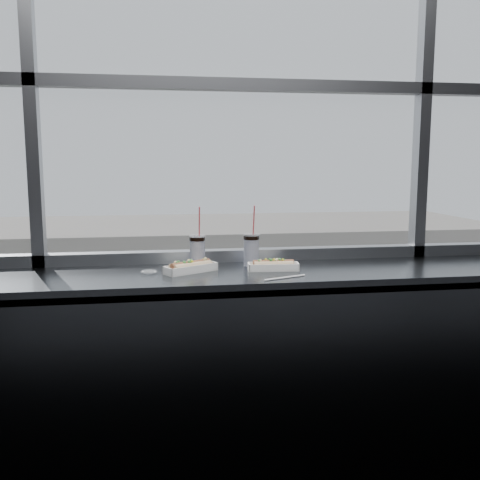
{
  "coord_description": "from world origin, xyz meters",
  "views": [
    {
      "loc": [
        -0.42,
        -1.24,
        1.61
      ],
      "look_at": [
        -0.03,
        1.23,
        1.25
      ],
      "focal_mm": 40.0,
      "sensor_mm": 36.0,
      "label": 1
    }
  ],
  "objects": [
    {
      "name": "hotdog_tray_left",
      "position": [
        -0.27,
        1.24,
        1.13
      ],
      "size": [
        0.27,
        0.2,
        0.06
      ],
      "rotation": [
        0.0,
        0.0,
        0.53
      ],
      "color": "white",
      "rests_on": "counter"
    },
    {
      "name": "window_mullions",
      "position": [
        0.0,
        1.5,
        2.3
      ],
      "size": [
        6.0,
        0.08,
        2.4
      ],
      "primitive_type": null,
      "color": "gray",
      "rests_on": "ground"
    },
    {
      "name": "car_near_d",
      "position": [
        6.38,
        17.5,
        -9.84
      ],
      "size": [
        3.52,
        6.88,
        2.2
      ],
      "primitive_type": "imported",
      "rotation": [
        0.0,
        0.0,
        1.69
      ],
      "color": "white",
      "rests_on": "street_asphalt"
    },
    {
      "name": "far_sidewalk",
      "position": [
        0.0,
        29.5,
        -10.98
      ],
      "size": [
        80.0,
        6.0,
        0.04
      ],
      "primitive_type": "cube",
      "color": "#A2A19D",
      "rests_on": "plaza_ground"
    },
    {
      "name": "counter_fascia",
      "position": [
        0.0,
        0.97,
        0.55
      ],
      "size": [
        6.0,
        0.04,
        1.04
      ],
      "primitive_type": "cube",
      "color": "#53585D",
      "rests_on": "ground"
    },
    {
      "name": "soda_cup_left",
      "position": [
        -0.23,
        1.36,
        1.19
      ],
      "size": [
        0.08,
        0.08,
        0.3
      ],
      "color": "white",
      "rests_on": "counter"
    },
    {
      "name": "wrapper",
      "position": [
        -0.46,
        1.23,
        1.11
      ],
      "size": [
        0.09,
        0.06,
        0.02
      ],
      "primitive_type": "ellipsoid",
      "color": "silver",
      "rests_on": "counter"
    },
    {
      "name": "loose_straw",
      "position": [
        0.14,
        1.03,
        1.1
      ],
      "size": [
        0.21,
        0.08,
        0.01
      ],
      "primitive_type": "cylinder",
      "rotation": [
        0.0,
        1.57,
        0.37
      ],
      "color": "white",
      "rests_on": "counter"
    },
    {
      "name": "car_far_c",
      "position": [
        13.34,
        25.5,
        -9.84
      ],
      "size": [
        3.19,
        6.75,
        2.19
      ],
      "primitive_type": "imported",
      "rotation": [
        0.0,
        0.0,
        1.5
      ],
      "color": "beige",
      "rests_on": "street_asphalt"
    },
    {
      "name": "car_far_b",
      "position": [
        1.34,
        25.5,
        -10.01
      ],
      "size": [
        2.34,
        5.59,
        1.86
      ],
      "primitive_type": "imported",
      "rotation": [
        0.0,
        0.0,
        1.57
      ],
      "color": "#BC0C03",
      "rests_on": "street_asphalt"
    },
    {
      "name": "tree_center",
      "position": [
        0.51,
        29.5,
        -8.02
      ],
      "size": [
        2.81,
        2.81,
        4.39
      ],
      "color": "#47382B",
      "rests_on": "far_sidewalk"
    },
    {
      "name": "window_glass",
      "position": [
        0.0,
        1.52,
        2.3
      ],
      "size": [
        6.0,
        0.0,
        6.0
      ],
      "primitive_type": "plane",
      "rotation": [
        1.57,
        0.0,
        0.0
      ],
      "color": "silver",
      "rests_on": "ground"
    },
    {
      "name": "soda_cup_right",
      "position": [
        0.04,
        1.35,
        1.19
      ],
      "size": [
        0.08,
        0.08,
        0.3
      ],
      "color": "white",
      "rests_on": "counter"
    },
    {
      "name": "pedestrian_a",
      "position": [
        -4.77,
        28.7,
        -9.85
      ],
      "size": [
        0.74,
        0.99,
        2.22
      ],
      "primitive_type": "imported",
      "rotation": [
        0.0,
        0.0,
        4.71
      ],
      "color": "#66605B",
      "rests_on": "far_sidewalk"
    },
    {
      "name": "hotdog_tray_right",
      "position": [
        0.13,
        1.22,
        1.12
      ],
      "size": [
        0.25,
        0.1,
        0.06
      ],
      "rotation": [
        0.0,
        0.0,
        -0.08
      ],
      "color": "white",
      "rests_on": "counter"
    },
    {
      "name": "pedestrian_b",
      "position": [
        0.97,
        28.67,
        -9.83
      ],
      "size": [
        0.75,
        1.0,
        2.26
      ],
      "primitive_type": "imported",
      "rotation": [
        0.0,
        0.0,
        4.71
      ],
      "color": "#66605B",
      "rests_on": "far_sidewalk"
    },
    {
      "name": "tree_left",
      "position": [
        -8.84,
        29.5,
        -7.64
      ],
      "size": [
        3.17,
        3.17,
        4.95
      ],
      "color": "#47382B",
      "rests_on": "far_sidewalk"
    },
    {
      "name": "wall_back_lower",
      "position": [
        0.0,
        1.5,
        0.55
      ],
      "size": [
        6.0,
        0.0,
        6.0
      ],
      "primitive_type": "plane",
      "rotation": [
        1.57,
        0.0,
        0.0
      ],
      "color": "black",
      "rests_on": "ground"
    },
    {
      "name": "tree_right",
      "position": [
        9.77,
        29.5,
        -8.0
      ],
      "size": [
        2.83,
        2.83,
        4.42
      ],
      "color": "#47382B",
      "rests_on": "far_sidewalk"
    },
    {
      "name": "street_asphalt",
      "position": [
        0.0,
        21.5,
        -10.97
      ],
      "size": [
        80.0,
        10.0,
        0.06
      ],
      "primitive_type": "cube",
      "color": "black",
      "rests_on": "plaza_ground"
    },
    {
      "name": "counter",
      "position": [
        0.0,
        1.23,
        1.07
      ],
      "size": [
        6.0,
        0.55,
        0.06
      ],
      "primitive_type": "cube",
      "color": "#53585D",
      "rests_on": "ground"
    },
    {
      "name": "pedestrian_c",
      "position": [
        5.69,
        29.69,
        -9.82
      ],
      "size": [
        0.76,
        1.01,
        2.28
      ],
      "primitive_type": "imported",
      "rotation": [
        0.0,
        0.0,
        1.57
      ],
      "color": "#66605B",
      "rests_on": "far_sidewalk"
    },
    {
      "name": "plaza_ground",
      "position": [
        0.0,
        45.0,
        -11.0
      ],
      "size": [
        120.0,
        120.0,
        0.0
      ],
      "primitive_type": "plane",
      "color": "#A2A19D",
      "rests_on": "ground"
    },
    {
      "name": "far_building",
      "position": [
        0.0,
        39.5,
        -7.0
      ],
      "size": [
        50.0,
        14.0,
        8.0
      ],
      "primitive_type": "cube",
      "color": "gray",
      "rests_on": "plaza_ground"
    }
  ]
}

